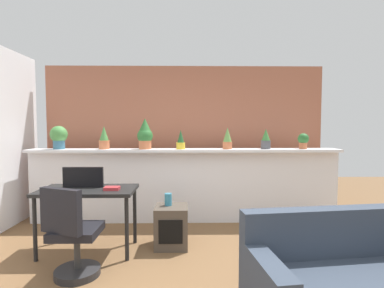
{
  "coord_description": "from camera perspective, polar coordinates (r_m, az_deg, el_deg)",
  "views": [
    {
      "loc": [
        0.04,
        -2.56,
        1.48
      ],
      "look_at": [
        0.1,
        1.37,
        1.24
      ],
      "focal_mm": 27.87,
      "sensor_mm": 36.0,
      "label": 1
    }
  ],
  "objects": [
    {
      "name": "office_chair",
      "position": [
        3.23,
        -21.9,
        -16.54
      ],
      "size": [
        0.51,
        0.51,
        0.91
      ],
      "color": "#262628",
      "rests_on": "ground"
    },
    {
      "name": "plant_shelf",
      "position": [
        4.53,
        -1.43,
        -1.22
      ],
      "size": [
        4.7,
        0.37,
        0.04
      ],
      "primitive_type": "cube",
      "color": "white",
      "rests_on": "divider_wall"
    },
    {
      "name": "desk",
      "position": [
        3.74,
        -19.29,
        -9.33
      ],
      "size": [
        1.1,
        0.6,
        0.75
      ],
      "color": "black",
      "rests_on": "ground"
    },
    {
      "name": "potted_plant_2",
      "position": [
        4.58,
        -8.98,
        1.91
      ],
      "size": [
        0.24,
        0.24,
        0.47
      ],
      "color": "#C66B42",
      "rests_on": "plant_shelf"
    },
    {
      "name": "potted_plant_4",
      "position": [
        4.55,
        6.79,
        1.03
      ],
      "size": [
        0.14,
        0.14,
        0.33
      ],
      "color": "#C66B42",
      "rests_on": "plant_shelf"
    },
    {
      "name": "couch",
      "position": [
        2.77,
        28.15,
        -22.58
      ],
      "size": [
        1.64,
        0.94,
        0.8
      ],
      "color": "#333D4C",
      "rests_on": "ground"
    },
    {
      "name": "brick_wall_behind",
      "position": [
        5.16,
        -1.38,
        0.87
      ],
      "size": [
        4.7,
        0.1,
        2.5
      ],
      "primitive_type": "cube",
      "color": "#AD664C",
      "rests_on": "ground"
    },
    {
      "name": "potted_plant_1",
      "position": [
        4.7,
        -16.48,
        1.01
      ],
      "size": [
        0.16,
        0.16,
        0.35
      ],
      "color": "#C66B42",
      "rests_on": "plant_shelf"
    },
    {
      "name": "potted_plant_0",
      "position": [
        4.94,
        -24.13,
        1.37
      ],
      "size": [
        0.25,
        0.25,
        0.35
      ],
      "color": "#386B84",
      "rests_on": "plant_shelf"
    },
    {
      "name": "potted_plant_3",
      "position": [
        4.49,
        -2.17,
        0.63
      ],
      "size": [
        0.13,
        0.13,
        0.29
      ],
      "color": "gold",
      "rests_on": "plant_shelf"
    },
    {
      "name": "side_cube_shelf",
      "position": [
        3.8,
        -3.96,
        -15.45
      ],
      "size": [
        0.4,
        0.41,
        0.5
      ],
      "color": "#4C4238",
      "rests_on": "ground"
    },
    {
      "name": "vase_on_shelf",
      "position": [
        3.76,
        -4.58,
        -10.53
      ],
      "size": [
        0.09,
        0.09,
        0.15
      ],
      "primitive_type": "cylinder",
      "color": "teal",
      "rests_on": "side_cube_shelf"
    },
    {
      "name": "tv_monitor",
      "position": [
        3.8,
        -20.1,
        -5.99
      ],
      "size": [
        0.48,
        0.04,
        0.24
      ],
      "primitive_type": "cube",
      "color": "black",
      "rests_on": "desk"
    },
    {
      "name": "potted_plant_6",
      "position": [
        4.88,
        20.51,
        0.68
      ],
      "size": [
        0.17,
        0.17,
        0.24
      ],
      "color": "#C66B42",
      "rests_on": "plant_shelf"
    },
    {
      "name": "divider_wall",
      "position": [
        4.65,
        -1.42,
        -8.15
      ],
      "size": [
        4.7,
        0.16,
        1.09
      ],
      "primitive_type": "cube",
      "color": "white",
      "rests_on": "ground"
    },
    {
      "name": "potted_plant_5",
      "position": [
        4.68,
        13.94,
        0.84
      ],
      "size": [
        0.14,
        0.14,
        0.31
      ],
      "color": "#4C4C51",
      "rests_on": "plant_shelf"
    },
    {
      "name": "book_on_desk",
      "position": [
        3.57,
        -15.08,
        -8.19
      ],
      "size": [
        0.17,
        0.12,
        0.04
      ],
      "primitive_type": "cube",
      "color": "#B22D33",
      "rests_on": "desk"
    }
  ]
}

